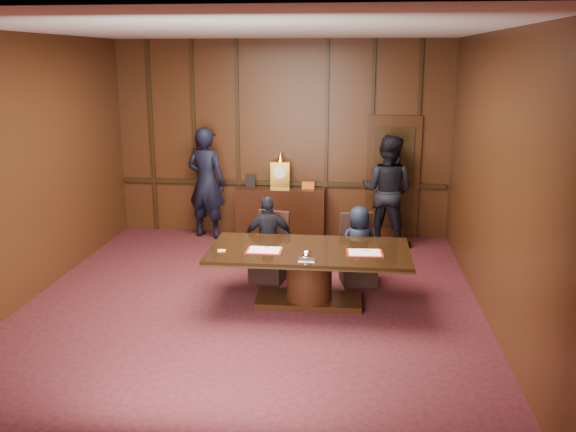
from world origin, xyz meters
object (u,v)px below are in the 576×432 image
object	(u,v)px
witness_left	(207,183)
witness_right	(387,191)
signatory_left	(268,239)
signatory_right	(359,246)
sideboard	(281,210)
conference_table	(309,267)

from	to	relation	value
witness_left	witness_right	distance (m)	3.20
signatory_left	signatory_right	world-z (taller)	signatory_left
signatory_left	witness_right	bearing A→B (deg)	-145.73
signatory_left	witness_left	xyz separation A→B (m)	(-1.41, 2.14, 0.37)
signatory_right	witness_right	bearing A→B (deg)	-119.63
sideboard	witness_right	size ratio (longest dim) A/B	0.83
witness_right	signatory_left	bearing A→B (deg)	69.29
signatory_left	conference_table	bearing A→B (deg)	115.60
conference_table	signatory_right	world-z (taller)	signatory_right
sideboard	witness_right	world-z (taller)	witness_right
witness_left	witness_right	world-z (taller)	witness_left
sideboard	witness_left	distance (m)	1.42
witness_left	sideboard	bearing A→B (deg)	-156.42
signatory_right	witness_left	world-z (taller)	witness_left
conference_table	witness_left	xyz separation A→B (m)	(-2.06, 2.94, 0.49)
sideboard	signatory_left	size ratio (longest dim) A/B	1.26
signatory_right	witness_left	xyz separation A→B (m)	(-2.71, 2.14, 0.43)
signatory_left	witness_right	distance (m)	2.68
signatory_right	witness_right	xyz separation A→B (m)	(0.49, 1.97, 0.38)
conference_table	witness_right	distance (m)	3.02
witness_left	signatory_left	bearing A→B (deg)	140.13
witness_right	conference_table	bearing A→B (deg)	89.21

